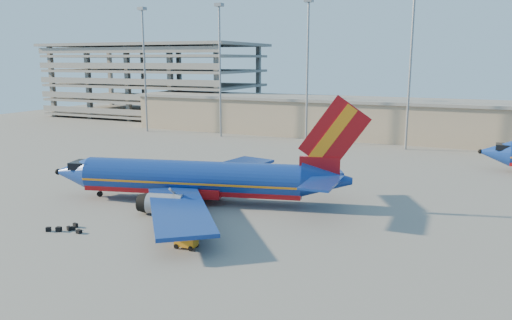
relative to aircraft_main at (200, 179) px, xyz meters
The scene contains 7 objects.
ground 4.00m from the aircraft_main, 24.04° to the left, with size 220.00×220.00×0.00m, color slate.
terminal_building 60.51m from the aircraft_main, 77.97° to the left, with size 122.00×16.00×8.50m.
parking_garage 96.25m from the aircraft_main, 128.29° to the left, with size 62.00×32.00×21.40m.
light_mast_row 50.00m from the aircraft_main, 80.83° to the left, with size 101.60×1.60×28.65m.
aircraft_main is the anchor object (origin of this frame).
baggage_tug 15.24m from the aircraft_main, 64.21° to the right, with size 2.03×1.27×1.43m.
luggage_pile 16.35m from the aircraft_main, 115.65° to the right, with size 3.79×2.56×0.47m.
Camera 1 is at (27.40, -51.41, 16.92)m, focal length 35.00 mm.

